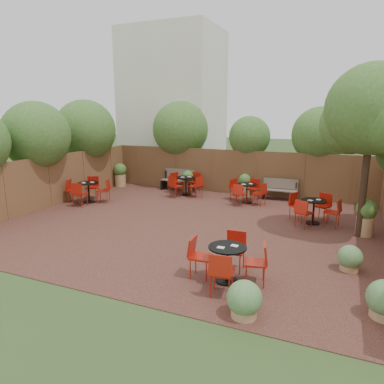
% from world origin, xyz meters
% --- Properties ---
extents(ground, '(80.00, 80.00, 0.00)m').
position_xyz_m(ground, '(0.00, 0.00, 0.00)').
color(ground, '#354F23').
rests_on(ground, ground).
extents(courtyard_paving, '(12.00, 10.00, 0.02)m').
position_xyz_m(courtyard_paving, '(0.00, 0.00, 0.01)').
color(courtyard_paving, '#3B2018').
rests_on(courtyard_paving, ground).
extents(fence_back, '(12.00, 0.08, 2.00)m').
position_xyz_m(fence_back, '(0.00, 5.00, 1.00)').
color(fence_back, '#54361F').
rests_on(fence_back, ground).
extents(fence_left, '(0.08, 10.00, 2.00)m').
position_xyz_m(fence_left, '(-6.00, 0.00, 1.00)').
color(fence_left, '#54361F').
rests_on(fence_left, ground).
extents(neighbour_building, '(5.00, 4.00, 8.00)m').
position_xyz_m(neighbour_building, '(-4.50, 8.00, 4.00)').
color(neighbour_building, silver).
rests_on(neighbour_building, ground).
extents(overhang_foliage, '(15.89, 10.76, 2.78)m').
position_xyz_m(overhang_foliage, '(-2.21, 2.68, 2.77)').
color(overhang_foliage, '#37601F').
rests_on(overhang_foliage, ground).
extents(courtyard_tree, '(2.72, 2.62, 5.00)m').
position_xyz_m(courtyard_tree, '(5.10, 0.93, 3.59)').
color(courtyard_tree, black).
rests_on(courtyard_tree, courtyard_paving).
extents(park_bench_left, '(1.66, 0.68, 1.00)m').
position_xyz_m(park_bench_left, '(-2.64, 4.63, 0.53)').
color(park_bench_left, brown).
rests_on(park_bench_left, courtyard_paving).
extents(park_bench_right, '(1.45, 0.51, 0.88)m').
position_xyz_m(park_bench_right, '(2.13, 4.62, 0.47)').
color(park_bench_right, brown).
rests_on(park_bench_right, courtyard_paving).
extents(bistro_tables, '(10.46, 8.92, 0.96)m').
position_xyz_m(bistro_tables, '(-0.06, 1.27, 0.49)').
color(bistro_tables, black).
rests_on(bistro_tables, courtyard_paving).
extents(planters, '(11.53, 4.14, 1.16)m').
position_xyz_m(planters, '(-0.60, 3.48, 0.60)').
color(planters, '#A78053').
rests_on(planters, courtyard_paving).
extents(low_shrubs, '(2.99, 3.48, 0.72)m').
position_xyz_m(low_shrubs, '(4.42, -3.51, 0.35)').
color(low_shrubs, '#A78053').
rests_on(low_shrubs, courtyard_paving).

